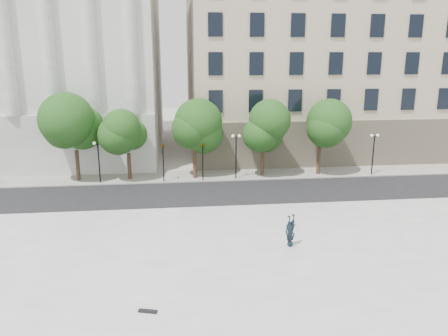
# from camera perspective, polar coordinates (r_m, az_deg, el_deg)

# --- Properties ---
(ground) EXTENTS (160.00, 160.00, 0.00)m
(ground) POSITION_cam_1_polar(r_m,az_deg,el_deg) (20.66, -5.76, -19.63)
(ground) COLOR beige
(ground) RESTS_ON ground
(plaza) EXTENTS (44.00, 22.00, 0.45)m
(plaza) POSITION_cam_1_polar(r_m,az_deg,el_deg) (23.09, -5.87, -14.98)
(plaza) COLOR silver
(plaza) RESTS_ON ground
(street) EXTENTS (60.00, 8.00, 0.02)m
(street) POSITION_cam_1_polar(r_m,az_deg,el_deg) (36.96, -6.11, -3.72)
(street) COLOR black
(street) RESTS_ON ground
(far_sidewalk) EXTENTS (60.00, 4.00, 0.12)m
(far_sidewalk) POSITION_cam_1_polar(r_m,az_deg,el_deg) (42.68, -6.17, -1.13)
(far_sidewalk) COLOR gray
(far_sidewalk) RESTS_ON ground
(building_west) EXTENTS (31.50, 27.65, 25.60)m
(building_west) POSITION_cam_1_polar(r_m,az_deg,el_deg) (58.23, -24.19, 14.69)
(building_west) COLOR silver
(building_west) RESTS_ON ground
(building_east) EXTENTS (36.00, 26.15, 23.00)m
(building_east) POSITION_cam_1_polar(r_m,az_deg,el_deg) (59.44, 13.69, 13.82)
(building_east) COLOR #BAA98E
(building_east) RESTS_ON ground
(traffic_light_west) EXTENTS (0.58, 1.61, 4.13)m
(traffic_light_west) POSITION_cam_1_polar(r_m,az_deg,el_deg) (40.21, -8.02, 3.06)
(traffic_light_west) COLOR black
(traffic_light_west) RESTS_ON ground
(traffic_light_east) EXTENTS (1.05, 1.95, 4.28)m
(traffic_light_east) POSITION_cam_1_polar(r_m,az_deg,el_deg) (40.23, -2.83, 3.41)
(traffic_light_east) COLOR black
(traffic_light_east) RESTS_ON ground
(person_lying) EXTENTS (1.49, 2.09, 0.54)m
(person_lying) POSITION_cam_1_polar(r_m,az_deg,el_deg) (26.80, 8.62, -9.51)
(person_lying) COLOR black
(person_lying) RESTS_ON plaza
(skateboard) EXTENTS (0.89, 0.44, 0.09)m
(skateboard) POSITION_cam_1_polar(r_m,az_deg,el_deg) (20.78, -9.93, -17.94)
(skateboard) COLOR black
(skateboard) RESTS_ON plaza
(street_trees) EXTENTS (39.68, 4.93, 7.93)m
(street_trees) POSITION_cam_1_polar(r_m,az_deg,el_deg) (41.34, -11.46, 5.79)
(street_trees) COLOR #382619
(street_trees) RESTS_ON ground
(lamp_posts) EXTENTS (37.62, 0.28, 4.36)m
(lamp_posts) POSITION_cam_1_polar(r_m,az_deg,el_deg) (40.63, -6.19, 2.18)
(lamp_posts) COLOR black
(lamp_posts) RESTS_ON ground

